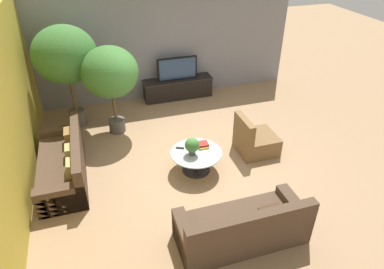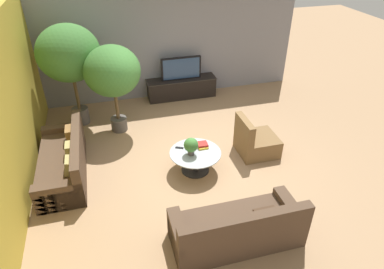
{
  "view_description": "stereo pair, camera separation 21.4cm",
  "coord_description": "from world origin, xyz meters",
  "px_view_note": "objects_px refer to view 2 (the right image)",
  "views": [
    {
      "loc": [
        -1.82,
        -5.5,
        4.35
      ],
      "look_at": [
        -0.06,
        0.13,
        0.55
      ],
      "focal_mm": 32.0,
      "sensor_mm": 36.0,
      "label": 1
    },
    {
      "loc": [
        -1.61,
        -5.56,
        4.35
      ],
      "look_at": [
        -0.06,
        0.13,
        0.55
      ],
      "focal_mm": 32.0,
      "sensor_mm": 36.0,
      "label": 2
    }
  ],
  "objects_px": {
    "media_console": "(181,88)",
    "potted_plant_tabletop": "(191,146)",
    "coffee_table": "(195,158)",
    "television": "(181,68)",
    "couch_near_entry": "(237,229)",
    "armchair_wicker": "(255,142)",
    "potted_palm_tall": "(69,55)",
    "couch_by_wall": "(65,162)",
    "potted_palm_corner": "(112,72)"
  },
  "relations": [
    {
      "from": "media_console",
      "to": "potted_palm_corner",
      "type": "xyz_separation_m",
      "value": [
        -1.85,
        -1.31,
        1.18
      ]
    },
    {
      "from": "coffee_table",
      "to": "potted_plant_tabletop",
      "type": "xyz_separation_m",
      "value": [
        -0.1,
        -0.04,
        0.34
      ]
    },
    {
      "from": "coffee_table",
      "to": "couch_near_entry",
      "type": "bearing_deg",
      "value": -85.87
    },
    {
      "from": "potted_plant_tabletop",
      "to": "couch_by_wall",
      "type": "bearing_deg",
      "value": 165.52
    },
    {
      "from": "couch_near_entry",
      "to": "armchair_wicker",
      "type": "height_order",
      "value": "armchair_wicker"
    },
    {
      "from": "media_console",
      "to": "potted_plant_tabletop",
      "type": "relative_size",
      "value": 5.31
    },
    {
      "from": "armchair_wicker",
      "to": "potted_palm_corner",
      "type": "distance_m",
      "value": 3.43
    },
    {
      "from": "potted_palm_tall",
      "to": "potted_plant_tabletop",
      "type": "bearing_deg",
      "value": -51.03
    },
    {
      "from": "armchair_wicker",
      "to": "potted_palm_tall",
      "type": "distance_m",
      "value": 4.52
    },
    {
      "from": "coffee_table",
      "to": "couch_near_entry",
      "type": "xyz_separation_m",
      "value": [
        0.14,
        -1.9,
        -0.03
      ]
    },
    {
      "from": "armchair_wicker",
      "to": "potted_palm_tall",
      "type": "height_order",
      "value": "potted_palm_tall"
    },
    {
      "from": "potted_palm_tall",
      "to": "television",
      "type": "bearing_deg",
      "value": 14.97
    },
    {
      "from": "potted_palm_corner",
      "to": "media_console",
      "type": "bearing_deg",
      "value": 35.36
    },
    {
      "from": "couch_near_entry",
      "to": "armchair_wicker",
      "type": "distance_m",
      "value": 2.49
    },
    {
      "from": "coffee_table",
      "to": "potted_plant_tabletop",
      "type": "distance_m",
      "value": 0.36
    },
    {
      "from": "couch_by_wall",
      "to": "potted_palm_tall",
      "type": "relative_size",
      "value": 0.9
    },
    {
      "from": "media_console",
      "to": "couch_by_wall",
      "type": "xyz_separation_m",
      "value": [
        -3.01,
        -2.71,
        0.0
      ]
    },
    {
      "from": "television",
      "to": "couch_near_entry",
      "type": "bearing_deg",
      "value": -94.25
    },
    {
      "from": "television",
      "to": "potted_plant_tabletop",
      "type": "distance_m",
      "value": 3.39
    },
    {
      "from": "media_console",
      "to": "couch_by_wall",
      "type": "bearing_deg",
      "value": -138.08
    },
    {
      "from": "television",
      "to": "coffee_table",
      "type": "xyz_separation_m",
      "value": [
        -0.52,
        -3.28,
        -0.54
      ]
    },
    {
      "from": "potted_palm_corner",
      "to": "couch_by_wall",
      "type": "bearing_deg",
      "value": -129.88
    },
    {
      "from": "potted_palm_tall",
      "to": "potted_plant_tabletop",
      "type": "xyz_separation_m",
      "value": [
        2.1,
        -2.6,
        -1.09
      ]
    },
    {
      "from": "coffee_table",
      "to": "potted_plant_tabletop",
      "type": "bearing_deg",
      "value": -156.9
    },
    {
      "from": "couch_by_wall",
      "to": "armchair_wicker",
      "type": "relative_size",
      "value": 2.51
    },
    {
      "from": "couch_by_wall",
      "to": "coffee_table",
      "type": "bearing_deg",
      "value": 76.98
    },
    {
      "from": "armchair_wicker",
      "to": "potted_palm_corner",
      "type": "height_order",
      "value": "potted_palm_corner"
    },
    {
      "from": "armchair_wicker",
      "to": "potted_plant_tabletop",
      "type": "distance_m",
      "value": 1.57
    },
    {
      "from": "media_console",
      "to": "armchair_wicker",
      "type": "relative_size",
      "value": 2.23
    },
    {
      "from": "coffee_table",
      "to": "television",
      "type": "bearing_deg",
      "value": 80.96
    },
    {
      "from": "coffee_table",
      "to": "couch_by_wall",
      "type": "bearing_deg",
      "value": 166.98
    },
    {
      "from": "couch_near_entry",
      "to": "armchair_wicker",
      "type": "bearing_deg",
      "value": -120.36
    },
    {
      "from": "couch_by_wall",
      "to": "potted_palm_tall",
      "type": "distance_m",
      "value": 2.47
    },
    {
      "from": "armchair_wicker",
      "to": "coffee_table",
      "type": "bearing_deg",
      "value": 100.09
    },
    {
      "from": "couch_by_wall",
      "to": "potted_plant_tabletop",
      "type": "bearing_deg",
      "value": 75.52
    },
    {
      "from": "couch_by_wall",
      "to": "couch_near_entry",
      "type": "bearing_deg",
      "value": 46.72
    },
    {
      "from": "potted_palm_tall",
      "to": "couch_near_entry",
      "type": "bearing_deg",
      "value": -62.33
    },
    {
      "from": "coffee_table",
      "to": "couch_by_wall",
      "type": "distance_m",
      "value": 2.56
    },
    {
      "from": "television",
      "to": "couch_near_entry",
      "type": "distance_m",
      "value": 5.23
    },
    {
      "from": "television",
      "to": "coffee_table",
      "type": "distance_m",
      "value": 3.37
    },
    {
      "from": "media_console",
      "to": "couch_by_wall",
      "type": "height_order",
      "value": "couch_by_wall"
    },
    {
      "from": "media_console",
      "to": "coffee_table",
      "type": "bearing_deg",
      "value": -99.03
    },
    {
      "from": "armchair_wicker",
      "to": "potted_plant_tabletop",
      "type": "relative_size",
      "value": 2.38
    },
    {
      "from": "coffee_table",
      "to": "potted_palm_corner",
      "type": "distance_m",
      "value": 2.64
    },
    {
      "from": "media_console",
      "to": "armchair_wicker",
      "type": "bearing_deg",
      "value": -73.94
    },
    {
      "from": "couch_by_wall",
      "to": "armchair_wicker",
      "type": "xyz_separation_m",
      "value": [
        3.89,
        -0.33,
        -0.01
      ]
    },
    {
      "from": "coffee_table",
      "to": "potted_palm_corner",
      "type": "height_order",
      "value": "potted_palm_corner"
    },
    {
      "from": "couch_by_wall",
      "to": "couch_near_entry",
      "type": "xyz_separation_m",
      "value": [
        2.63,
        -2.48,
        -0.0
      ]
    },
    {
      "from": "coffee_table",
      "to": "potted_palm_corner",
      "type": "bearing_deg",
      "value": 123.97
    },
    {
      "from": "media_console",
      "to": "potted_palm_corner",
      "type": "bearing_deg",
      "value": -144.64
    }
  ]
}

